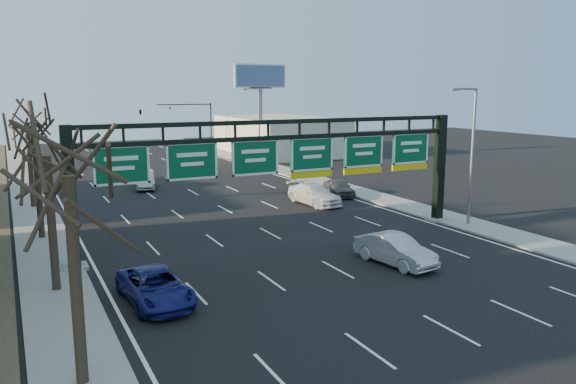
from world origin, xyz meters
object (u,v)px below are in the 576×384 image
car_blue_suv (155,287)px  car_white_wagon (314,194)px  sign_gantry (287,163)px  car_silver_sedan (395,250)px

car_blue_suv → car_white_wagon: bearing=39.3°
car_blue_suv → car_white_wagon: (16.14, 15.01, 0.08)m
sign_gantry → car_silver_sedan: size_ratio=5.27×
sign_gantry → car_blue_suv: size_ratio=4.90×
sign_gantry → car_white_wagon: 11.69m
sign_gantry → car_white_wagon: size_ratio=4.58×
sign_gantry → car_white_wagon: sign_gantry is taller
sign_gantry → car_white_wagon: bearing=52.1°
car_blue_suv → car_silver_sedan: bearing=-5.0°
car_silver_sedan → car_white_wagon: (3.87, 15.30, 0.01)m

